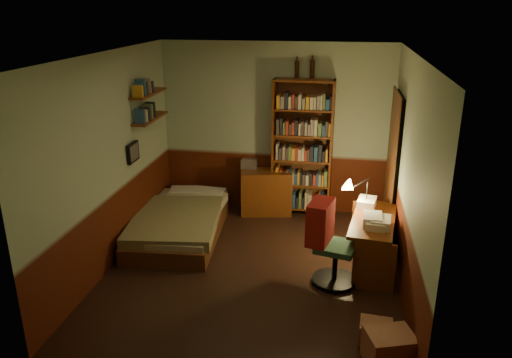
% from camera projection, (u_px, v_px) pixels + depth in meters
% --- Properties ---
extents(floor, '(3.50, 4.00, 0.02)m').
position_uv_depth(floor, '(253.00, 269.00, 6.21)').
color(floor, black).
rests_on(floor, ground).
extents(ceiling, '(3.50, 4.00, 0.02)m').
position_uv_depth(ceiling, '(252.00, 54.00, 5.33)').
color(ceiling, silver).
rests_on(ceiling, wall_back).
extents(wall_back, '(3.50, 0.02, 2.60)m').
position_uv_depth(wall_back, '(275.00, 129.00, 7.63)').
color(wall_back, '#91A687').
rests_on(wall_back, ground).
extents(wall_left, '(0.02, 4.00, 2.60)m').
position_uv_depth(wall_left, '(110.00, 162.00, 6.05)').
color(wall_left, '#91A687').
rests_on(wall_left, ground).
extents(wall_right, '(0.02, 4.00, 2.60)m').
position_uv_depth(wall_right, '(410.00, 179.00, 5.49)').
color(wall_right, '#91A687').
rests_on(wall_right, ground).
extents(wall_front, '(3.50, 0.02, 2.60)m').
position_uv_depth(wall_front, '(207.00, 250.00, 3.90)').
color(wall_front, '#91A687').
rests_on(wall_front, ground).
extents(doorway, '(0.06, 0.90, 2.00)m').
position_uv_depth(doorway, '(393.00, 168.00, 6.80)').
color(doorway, black).
rests_on(doorway, ground).
extents(door_trim, '(0.02, 0.98, 2.08)m').
position_uv_depth(door_trim, '(390.00, 167.00, 6.81)').
color(door_trim, '#4C2914').
rests_on(door_trim, ground).
extents(bed, '(1.24, 2.12, 0.61)m').
position_uv_depth(bed, '(180.00, 214.00, 7.06)').
color(bed, '#5B6D37').
rests_on(bed, ground).
extents(dresser, '(0.84, 0.53, 0.69)m').
position_uv_depth(dresser, '(266.00, 192.00, 7.74)').
color(dresser, '#592A0F').
rests_on(dresser, ground).
extents(mini_stereo, '(0.25, 0.20, 0.13)m').
position_uv_depth(mini_stereo, '(249.00, 163.00, 7.77)').
color(mini_stereo, '#B2B2B7').
rests_on(mini_stereo, dresser).
extents(bookshelf, '(0.91, 0.32, 2.08)m').
position_uv_depth(bookshelf, '(302.00, 149.00, 7.50)').
color(bookshelf, '#592A0F').
rests_on(bookshelf, ground).
extents(bottle_left, '(0.08, 0.08, 0.25)m').
position_uv_depth(bottle_left, '(297.00, 69.00, 7.23)').
color(bottle_left, black).
rests_on(bottle_left, bookshelf).
extents(bottle_right, '(0.09, 0.09, 0.27)m').
position_uv_depth(bottle_right, '(312.00, 69.00, 7.19)').
color(bottle_right, black).
rests_on(bottle_right, bookshelf).
extents(desk, '(0.66, 1.26, 0.65)m').
position_uv_depth(desk, '(372.00, 242.00, 6.18)').
color(desk, '#592A0F').
rests_on(desk, ground).
extents(paper_stack, '(0.26, 0.33, 0.12)m').
position_uv_depth(paper_stack, '(367.00, 203.00, 6.38)').
color(paper_stack, silver).
rests_on(paper_stack, desk).
extents(desk_lamp, '(0.24, 0.24, 0.64)m').
position_uv_depth(desk_lamp, '(368.00, 184.00, 6.28)').
color(desk_lamp, black).
rests_on(desk_lamp, desk).
extents(office_chair, '(0.53, 0.49, 0.91)m').
position_uv_depth(office_chair, '(336.00, 248.00, 5.75)').
color(office_chair, '#294F37').
rests_on(office_chair, ground).
extents(red_jacket, '(0.24, 0.43, 0.50)m').
position_uv_depth(red_jacket, '(319.00, 189.00, 5.59)').
color(red_jacket, '#B11D1B').
rests_on(red_jacket, office_chair).
extents(wall_shelf_lower, '(0.20, 0.90, 0.03)m').
position_uv_depth(wall_shelf_lower, '(151.00, 118.00, 6.95)').
color(wall_shelf_lower, '#592A0F').
rests_on(wall_shelf_lower, wall_left).
extents(wall_shelf_upper, '(0.20, 0.90, 0.03)m').
position_uv_depth(wall_shelf_upper, '(149.00, 93.00, 6.83)').
color(wall_shelf_upper, '#592A0F').
rests_on(wall_shelf_upper, wall_left).
extents(framed_picture, '(0.04, 0.32, 0.26)m').
position_uv_depth(framed_picture, '(133.00, 152.00, 6.61)').
color(framed_picture, black).
rests_on(framed_picture, wall_left).
extents(cardboard_box_a, '(0.50, 0.45, 0.31)m').
position_uv_depth(cardboard_box_a, '(389.00, 348.00, 4.55)').
color(cardboard_box_a, '#A16A50').
rests_on(cardboard_box_a, ground).
extents(cardboard_box_b, '(0.33, 0.28, 0.22)m').
position_uv_depth(cardboard_box_b, '(376.00, 332.00, 4.84)').
color(cardboard_box_b, '#A16A50').
rests_on(cardboard_box_b, ground).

